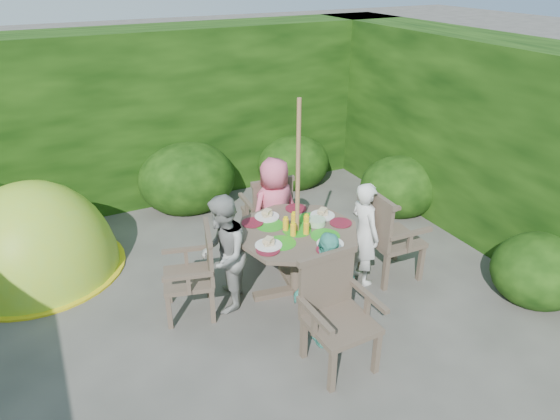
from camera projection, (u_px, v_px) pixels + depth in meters
name	position (u px, v px, depth m)	size (l,w,h in m)	color
ground	(236.00, 356.00, 4.72)	(60.00, 60.00, 0.00)	#47443F
hedge_enclosure	(183.00, 184.00, 5.22)	(9.00, 9.00, 2.50)	black
patio_table	(297.00, 240.00, 5.33)	(1.55, 1.55, 0.95)	#45382D
parasol_pole	(297.00, 204.00, 5.13)	(0.04, 0.04, 2.20)	#92623A
garden_chair_right	(387.00, 234.00, 5.66)	(0.59, 0.65, 1.04)	#45382D
garden_chair_left	(196.00, 272.00, 5.09)	(0.62, 0.67, 0.93)	#45382D
garden_chair_back	(268.00, 210.00, 6.33)	(0.60, 0.54, 0.95)	#45382D
garden_chair_front	(336.00, 311.00, 4.45)	(0.63, 0.56, 1.02)	#45382D
child_right	(364.00, 234.00, 5.57)	(0.45, 0.29, 1.22)	silver
child_left	(223.00, 254.00, 5.12)	(0.62, 0.49, 1.29)	#9D9E99
child_back	(275.00, 210.00, 6.01)	(0.64, 0.41, 1.30)	#E45E7D
child_front	(325.00, 288.00, 4.68)	(0.69, 0.29, 1.18)	#52BFAA
dome_tent	(42.00, 271.00, 6.00)	(1.96, 1.96, 2.24)	#B0D228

